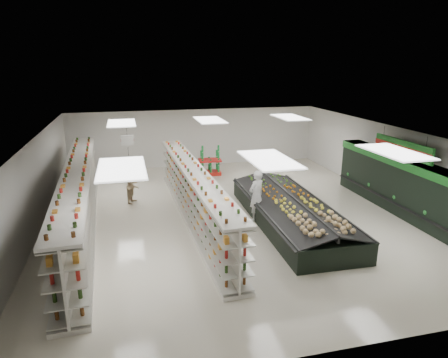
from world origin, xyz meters
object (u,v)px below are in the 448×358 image
object	(u,v)px
produce_island	(291,210)
shopper_main	(256,196)
soda_endcap	(210,161)
gondola_left	(80,202)
gondola_center	(194,196)
shopper_background	(133,185)

from	to	relation	value
produce_island	shopper_main	xyz separation A→B (m)	(-1.16, 0.57, 0.48)
shopper_main	soda_endcap	bearing A→B (deg)	-115.84
gondola_left	shopper_main	bearing A→B (deg)	-10.03
gondola_left	soda_endcap	size ratio (longest dim) A/B	8.41
produce_island	shopper_main	distance (m)	1.38
gondola_center	shopper_background	xyz separation A→B (m)	(-2.19, 2.44, -0.15)
produce_island	soda_endcap	xyz separation A→B (m)	(-1.53, 7.19, 0.22)
gondola_left	gondola_center	xyz separation A→B (m)	(4.10, -0.11, -0.09)
soda_endcap	shopper_main	world-z (taller)	shopper_main
gondola_left	shopper_background	xyz separation A→B (m)	(1.91, 2.33, -0.24)
shopper_background	produce_island	bearing A→B (deg)	-99.32
gondola_left	gondola_center	world-z (taller)	gondola_left
shopper_background	soda_endcap	bearing A→B (deg)	-25.01
produce_island	shopper_main	world-z (taller)	shopper_main
soda_endcap	shopper_background	bearing A→B (deg)	-139.44
shopper_main	shopper_background	size ratio (longest dim) A/B	1.30
produce_island	shopper_background	bearing A→B (deg)	146.25
gondola_left	soda_endcap	xyz separation A→B (m)	(5.96, 5.79, -0.27)
produce_island	shopper_background	xyz separation A→B (m)	(-5.58, 3.73, 0.26)
gondola_left	shopper_background	distance (m)	3.02
soda_endcap	shopper_main	distance (m)	6.64
soda_endcap	shopper_background	distance (m)	5.33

